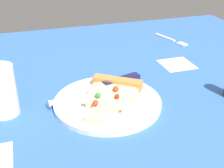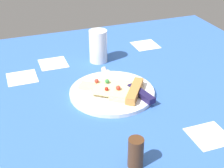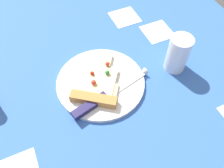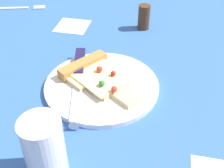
# 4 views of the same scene
# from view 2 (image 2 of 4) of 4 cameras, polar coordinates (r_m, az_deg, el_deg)

# --- Properties ---
(ground_plane) EXTENTS (1.22, 1.22, 0.03)m
(ground_plane) POSITION_cam_2_polar(r_m,az_deg,el_deg) (0.90, 1.68, -4.92)
(ground_plane) COLOR #3360B7
(ground_plane) RESTS_ON ground
(plate) EXTENTS (0.24, 0.24, 0.01)m
(plate) POSITION_cam_2_polar(r_m,az_deg,el_deg) (0.95, -0.27, -1.47)
(plate) COLOR silver
(plate) RESTS_ON ground_plane
(pizza_slice) EXTENTS (0.16, 0.19, 0.03)m
(pizza_slice) POSITION_cam_2_polar(r_m,az_deg,el_deg) (0.93, 1.23, -0.98)
(pizza_slice) COLOR beige
(pizza_slice) RESTS_ON plate
(knife) EXTENTS (0.24, 0.08, 0.02)m
(knife) POSITION_cam_2_polar(r_m,az_deg,el_deg) (0.95, 3.26, -0.56)
(knife) COLOR silver
(knife) RESTS_ON plate
(drinking_glass) EXTENTS (0.06, 0.06, 0.11)m
(drinking_glass) POSITION_cam_2_polar(r_m,az_deg,el_deg) (1.12, -2.37, 6.48)
(drinking_glass) COLOR white
(drinking_glass) RESTS_ON ground_plane
(pepper_shaker) EXTENTS (0.03, 0.03, 0.07)m
(pepper_shaker) POSITION_cam_2_polar(r_m,az_deg,el_deg) (0.70, 4.07, -11.63)
(pepper_shaker) COLOR #4C2D19
(pepper_shaker) RESTS_ON ground_plane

